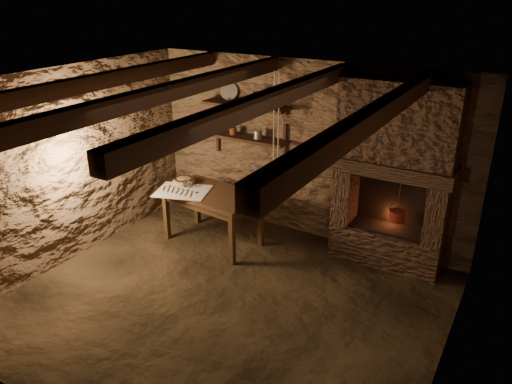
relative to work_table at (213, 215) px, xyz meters
The scene contains 25 objects.
floor 1.49m from the work_table, 50.32° to the right, with size 4.50×4.50×0.00m, color black.
back_wall 1.51m from the work_table, 44.07° to the left, with size 4.50×0.04×2.40m, color #4F3625.
front_wall 3.34m from the work_table, 73.51° to the right, with size 4.50×0.04×2.40m, color #4F3625.
left_wall 1.91m from the work_table, 140.17° to the right, with size 0.04×4.00×2.40m, color #4F3625.
right_wall 3.45m from the work_table, 19.28° to the right, with size 0.04×4.00×2.40m, color #4F3625.
ceiling 2.47m from the work_table, 50.32° to the right, with size 4.50×4.00×0.04m, color black.
beam_far_left 2.29m from the work_table, 117.60° to the right, with size 0.14×3.95×0.16m, color black.
beam_mid_left 2.25m from the work_table, 69.25° to the right, with size 0.14×3.95×0.16m, color black.
beam_mid_right 2.63m from the work_table, 37.99° to the right, with size 0.14×3.95×0.16m, color black.
beam_far_right 3.28m from the work_table, 24.62° to the right, with size 0.14×3.95×0.16m, color black.
shelf_lower 1.17m from the work_table, 84.51° to the left, with size 1.25×0.30×0.04m, color black.
shelf_upper 1.54m from the work_table, 84.51° to the left, with size 1.25×0.30×0.04m, color black.
hearth 2.42m from the work_table, 16.91° to the left, with size 1.43×0.51×2.30m.
work_table is the anchor object (origin of this frame).
linen_cloth 0.52m from the work_table, 154.20° to the right, with size 0.68×0.55×0.01m, color silver.
pewter_cutlery_row 0.54m from the work_table, 151.39° to the right, with size 0.57×0.22×0.01m, color gray, non-canonical shape.
drinking_glasses 0.51m from the work_table, behind, with size 0.22×0.07×0.09m, color silver, non-canonical shape.
stoneware_jug 0.80m from the work_table, 17.93° to the left, with size 0.14×0.13×0.43m.
wooden_bowl 0.64m from the work_table, behind, with size 0.31×0.31×0.11m, color olive.
iron_stockpot 1.66m from the work_table, 66.09° to the left, with size 0.22×0.22×0.16m, color #2B2926.
tin_pan 1.73m from the work_table, 106.32° to the left, with size 0.25×0.25×0.03m, color #9F9F9A.
small_kettle 1.25m from the work_table, 69.35° to the left, with size 0.16×0.12×0.17m, color #9F9F9A, non-canonical shape.
rusty_tin 1.23m from the work_table, 99.88° to the left, with size 0.10×0.10×0.10m, color #4F1F0F.
red_pot 2.38m from the work_table, 15.00° to the left, with size 0.21×0.20×0.54m.
hanging_ropes 1.71m from the work_table, ahead, with size 0.08×0.08×1.20m, color #C7B28C, non-canonical shape.
Camera 1 is at (2.63, -3.82, 3.26)m, focal length 35.00 mm.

